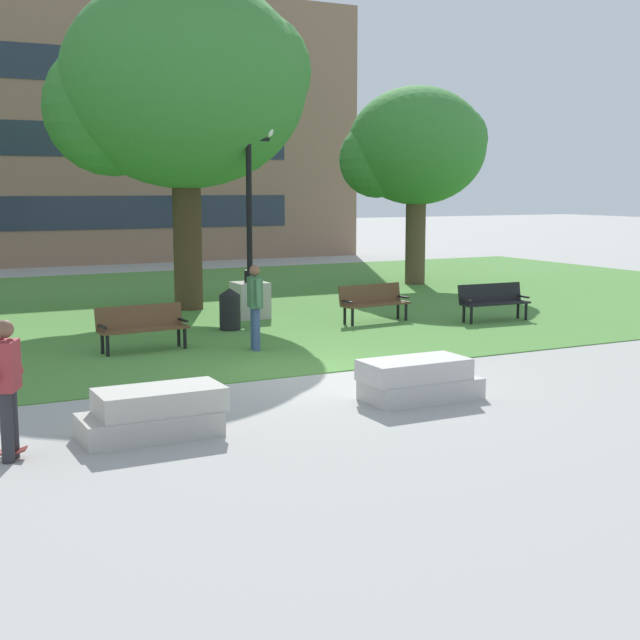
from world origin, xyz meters
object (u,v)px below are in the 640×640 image
Objects in this scene: trash_bin at (230,309)px; person_skateboarder at (7,381)px; person_bystander_near_lawn at (255,302)px; park_bench_far_left at (373,301)px; concrete_block_left at (418,380)px; park_bench_near_left at (493,300)px; lamp_post_center at (250,278)px; park_bench_near_right at (142,325)px; concrete_block_center at (154,413)px.

person_skateboarder is at bearing -126.84° from trash_bin.
park_bench_far_left is at bearing 28.43° from person_bystander_near_lawn.
person_skateboarder is at bearing -141.66° from park_bench_far_left.
person_skateboarder reaches higher than park_bench_far_left.
trash_bin is (-0.13, 7.57, 0.20)m from concrete_block_left.
concrete_block_left is at bearing 3.45° from person_skateboarder.
park_bench_near_left is at bearing 8.49° from person_bystander_near_lawn.
park_bench_far_left is 0.38× the size of lamp_post_center.
park_bench_near_left is (12.19, 6.33, -0.43)m from person_skateboarder.
person_bystander_near_lawn is (5.46, 5.33, 0.01)m from person_skateboarder.
person_skateboarder reaches higher than park_bench_near_right.
lamp_post_center is at bearing 40.67° from park_bench_near_right.
park_bench_far_left is at bearing 11.19° from park_bench_near_right.
concrete_block_left is 1.02× the size of park_bench_near_left.
park_bench_far_left is at bearing 156.39° from park_bench_near_left.
trash_bin is at bearing 79.47° from person_bystander_near_lawn.
park_bench_near_left is 8.76m from park_bench_near_right.
trash_bin reaches higher than concrete_block_left.
park_bench_near_left is 0.99× the size of park_bench_far_left.
person_bystander_near_lawn is at bearing -111.44° from lamp_post_center.
park_bench_far_left is 3.57m from trash_bin.
concrete_block_center is 1.10× the size of person_bystander_near_lawn.
concrete_block_left is 1.08× the size of person_skateboarder.
person_bystander_near_lawn is (-1.62, -4.12, -0.03)m from lamp_post_center.
park_bench_near_right reaches higher than concrete_block_center.
trash_bin is 0.56× the size of person_bystander_near_lawn.
concrete_block_left is at bearing -82.96° from person_bystander_near_lawn.
park_bench_near_right and park_bench_far_left have the same top height.
trash_bin is 2.70m from person_bystander_near_lawn.
park_bench_near_right is (3.43, 6.31, -0.43)m from person_skateboarder.
concrete_block_left is 6.51m from park_bench_near_right.
person_bystander_near_lawn reaches higher than trash_bin.
park_bench_near_right is 6.18m from park_bench_far_left.
trash_bin is (-3.54, 0.43, -0.04)m from park_bench_far_left.
park_bench_near_right is at bearing 113.99° from concrete_block_left.
concrete_block_left is 1.08× the size of person_bystander_near_lawn.
concrete_block_left is (4.23, 0.13, 0.00)m from concrete_block_center.
trash_bin reaches higher than park_bench_far_left.
park_bench_near_left is at bearing 27.45° from person_skateboarder.
person_bystander_near_lawn reaches higher than park_bench_near_right.
concrete_block_center is at bearing -104.60° from park_bench_near_right.
concrete_block_left is 6.12m from person_skateboarder.
trash_bin is at bearing -126.98° from lamp_post_center.
park_bench_near_left is 1.07× the size of person_bystander_near_lawn.
lamp_post_center is (1.01, 9.08, 0.71)m from concrete_block_left.
park_bench_far_left is at bearing 43.56° from concrete_block_center.
park_bench_far_left is (7.64, 7.27, 0.23)m from concrete_block_center.
park_bench_near_right is 3.00m from trash_bin.
person_skateboarder is at bearing -172.63° from concrete_block_center.
park_bench_near_right is (-8.76, -0.02, 0.00)m from park_bench_near_left.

